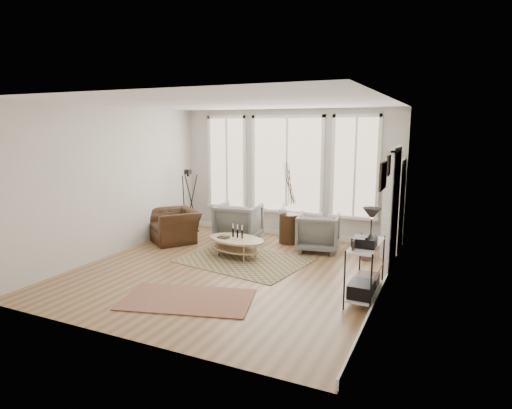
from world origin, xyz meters
The scene contains 17 objects.
room centered at (0.02, 0.03, 1.43)m, with size 5.50×5.54×2.90m.
bay_window centered at (0.00, 2.71, 1.61)m, with size 4.14×0.12×2.24m.
door centered at (2.57, 1.15, 1.12)m, with size 0.09×1.06×2.22m.
bookcase centered at (2.44, 2.23, 0.96)m, with size 0.31×0.85×2.06m.
low_shelf centered at (2.38, -0.30, 0.51)m, with size 0.38×1.08×1.30m.
wall_art centered at (2.58, -0.27, 1.88)m, with size 0.04×0.88×0.44m.
rug_main centered at (-0.03, 0.57, 0.01)m, with size 2.23×1.67×0.01m, color brown.
rug_runner centered at (0.04, -1.46, 0.01)m, with size 1.89×1.05×0.01m, color maroon.
coffee_table centered at (-0.28, 0.72, 0.29)m, with size 1.32×0.98×0.55m.
armchair_left centered at (-0.79, 1.82, 0.42)m, with size 0.90×0.93×0.84m, color slate.
armchair_right centered at (1.04, 1.83, 0.38)m, with size 0.82×0.84×0.77m, color slate.
side_table centered at (0.29, 2.12, 0.87)m, with size 0.43×0.43×1.80m.
vase centered at (0.18, 2.07, 0.76)m, with size 0.22×0.22×0.23m, color silver.
accent_chair centered at (-2.07, 1.19, 0.35)m, with size 1.08×0.94×0.70m, color #382112.
tripod_camera centered at (-2.23, 2.03, 0.70)m, with size 0.53×0.53×1.51m.
book_stack_near centered at (2.05, 1.83, 0.08)m, with size 0.19×0.25×0.16m, color brown.
book_stack_far centered at (2.05, 1.61, 0.07)m, with size 0.17×0.22×0.14m, color brown.
Camera 1 is at (3.44, -6.41, 2.51)m, focal length 30.00 mm.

